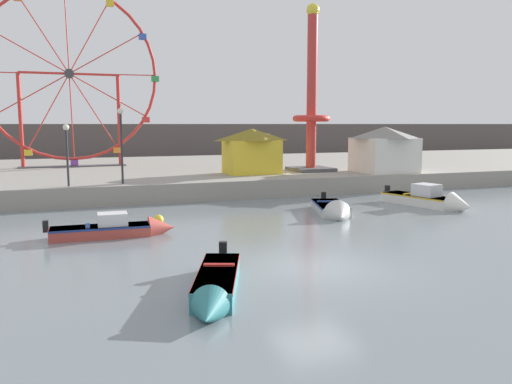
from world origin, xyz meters
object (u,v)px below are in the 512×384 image
object	(u,v)px
carnival_booth_white_ticket	(384,149)
ferris_wheel_red_frame	(69,76)
motorboat_pale_grey	(333,210)
motorboat_faded_red	(120,229)
motorboat_white_red_stripe	(432,200)
promenade_lamp_near	(67,145)
promenade_lamp_far	(121,135)
drop_tower_red_tower	(312,109)
motorboat_teal_painted	(215,287)
carnival_booth_yellow_awning	(252,150)
mooring_buoy_orange	(159,220)

from	to	relation	value
carnival_booth_white_ticket	ferris_wheel_red_frame	bearing A→B (deg)	149.10
motorboat_pale_grey	motorboat_faded_red	bearing A→B (deg)	-65.80
motorboat_faded_red	motorboat_white_red_stripe	bearing A→B (deg)	7.99
promenade_lamp_near	promenade_lamp_far	world-z (taller)	promenade_lamp_far
carnival_booth_white_ticket	drop_tower_red_tower	bearing A→B (deg)	149.29
motorboat_faded_red	motorboat_teal_painted	bearing A→B (deg)	-77.09
drop_tower_red_tower	carnival_booth_white_ticket	distance (m)	5.75
carnival_booth_yellow_awning	mooring_buoy_orange	distance (m)	13.03
motorboat_teal_painted	carnival_booth_white_ticket	bearing A→B (deg)	157.24
motorboat_faded_red	promenade_lamp_far	world-z (taller)	promenade_lamp_far
ferris_wheel_red_frame	carnival_booth_white_ticket	distance (m)	24.21
motorboat_pale_grey	carnival_booth_yellow_awning	distance (m)	10.89
carnival_booth_yellow_awning	promenade_lamp_near	world-z (taller)	promenade_lamp_near
motorboat_white_red_stripe	motorboat_teal_painted	bearing A→B (deg)	-71.72
carnival_booth_white_ticket	promenade_lamp_far	distance (m)	17.79
motorboat_teal_painted	carnival_booth_yellow_awning	size ratio (longest dim) A/B	1.25
carnival_booth_white_ticket	promenade_lamp_near	size ratio (longest dim) A/B	1.22
ferris_wheel_red_frame	promenade_lamp_near	size ratio (longest dim) A/B	4.18
promenade_lamp_far	motorboat_white_red_stripe	bearing A→B (deg)	-24.70
promenade_lamp_far	ferris_wheel_red_frame	bearing A→B (deg)	100.75
ferris_wheel_red_frame	carnival_booth_yellow_awning	distance (m)	16.05
motorboat_faded_red	carnival_booth_yellow_awning	size ratio (longest dim) A/B	1.29
motorboat_pale_grey	promenade_lamp_far	bearing A→B (deg)	-112.18
promenade_lamp_far	mooring_buoy_orange	distance (m)	7.88
drop_tower_red_tower	carnival_booth_yellow_awning	size ratio (longest dim) A/B	2.97
promenade_lamp_far	mooring_buoy_orange	size ratio (longest dim) A/B	9.49
motorboat_white_red_stripe	carnival_booth_white_ticket	distance (m)	8.73
carnival_booth_yellow_awning	promenade_lamp_far	bearing A→B (deg)	-162.27
promenade_lamp_near	motorboat_faded_red	bearing A→B (deg)	-77.64
motorboat_faded_red	ferris_wheel_red_frame	bearing A→B (deg)	95.91
motorboat_white_red_stripe	carnival_booth_white_ticket	xyz separation A→B (m)	(2.37, 8.07, 2.35)
drop_tower_red_tower	motorboat_pale_grey	bearing A→B (deg)	-110.64
motorboat_white_red_stripe	promenade_lamp_far	xyz separation A→B (m)	(-15.36, 7.06, 3.42)
motorboat_faded_red	drop_tower_red_tower	size ratio (longest dim) A/B	0.43
ferris_wheel_red_frame	mooring_buoy_orange	size ratio (longest dim) A/B	31.35
ferris_wheel_red_frame	drop_tower_red_tower	size ratio (longest dim) A/B	1.20
carnival_booth_yellow_awning	motorboat_white_red_stripe	bearing A→B (deg)	-58.58
carnival_booth_yellow_awning	mooring_buoy_orange	size ratio (longest dim) A/B	8.81
motorboat_faded_red	promenade_lamp_near	size ratio (longest dim) A/B	1.51
motorboat_faded_red	motorboat_white_red_stripe	size ratio (longest dim) A/B	0.92
motorboat_teal_painted	mooring_buoy_orange	xyz separation A→B (m)	(0.20, 10.12, -0.06)
ferris_wheel_red_frame	promenade_lamp_near	distance (m)	14.28
motorboat_pale_grey	motorboat_faded_red	distance (m)	10.26
drop_tower_red_tower	carnival_booth_white_ticket	bearing A→B (deg)	-30.87
carnival_booth_white_ticket	promenade_lamp_far	size ratio (longest dim) A/B	0.96
motorboat_teal_painted	drop_tower_red_tower	xyz separation A→B (m)	(12.76, 20.69, 5.19)
drop_tower_red_tower	carnival_booth_yellow_awning	distance (m)	5.45
promenade_lamp_near	motorboat_white_red_stripe	bearing A→B (deg)	-20.43
motorboat_teal_painted	promenade_lamp_far	distance (m)	17.46
drop_tower_red_tower	promenade_lamp_near	distance (m)	16.84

